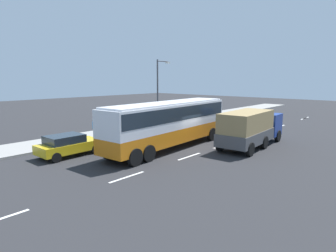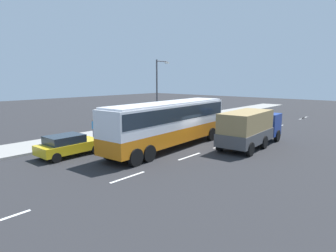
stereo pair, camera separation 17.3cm
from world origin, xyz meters
name	(u,v)px [view 2 (the right image)]	position (x,y,z in m)	size (l,w,h in m)	color
ground_plane	(188,147)	(0.00, 0.00, 0.00)	(120.00, 120.00, 0.00)	#28282B
sidewalk_curb	(115,132)	(0.00, 8.86, 0.07)	(80.00, 4.00, 0.15)	gray
lane_centreline	(243,138)	(5.75, -1.77, 0.00)	(40.22, 0.16, 0.01)	white
coach_bus	(169,120)	(-1.32, 0.79, 2.17)	(12.17, 3.21, 3.51)	orange
cargo_truck	(250,127)	(3.33, -3.54, 1.53)	(7.79, 2.94, 2.81)	navy
car_yellow_taxi	(68,145)	(-7.49, 4.55, 0.79)	(4.28, 2.05, 1.48)	gold
pedestrian_near_curb	(172,114)	(9.12, 9.30, 1.02)	(0.32, 0.32, 1.52)	black
pedestrian_at_crossing	(94,127)	(-3.17, 7.78, 1.10)	(0.32, 0.32, 1.66)	#38334C
street_lamp	(158,89)	(4.28, 7.08, 4.17)	(1.90, 0.24, 6.97)	#47474C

